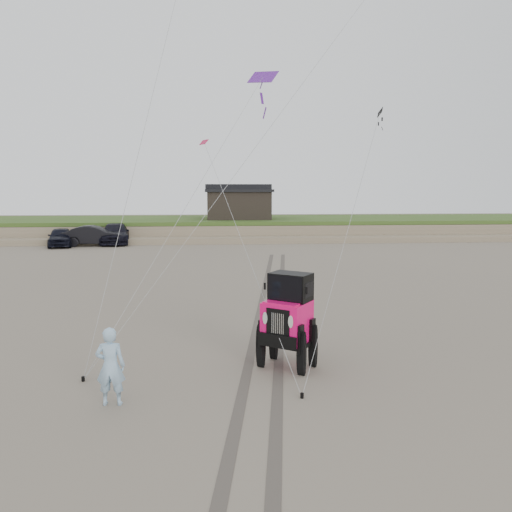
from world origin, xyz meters
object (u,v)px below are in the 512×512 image
object	(u,v)px
truck_a	(60,237)
truck_c	(115,234)
truck_b	(95,236)
jeep	(287,330)
man	(110,366)
cabin	(238,203)

from	to	relation	value
truck_a	truck_c	bearing A→B (deg)	10.85
truck_a	truck_b	bearing A→B (deg)	-7.87
jeep	man	distance (m)	4.52
cabin	truck_a	distance (m)	16.77
truck_a	truck_c	size ratio (longest dim) A/B	0.77
truck_c	jeep	xyz separation A→B (m)	(10.32, -30.68, 0.15)
cabin	truck_a	bearing A→B (deg)	-152.93
truck_c	man	size ratio (longest dim) A/B	3.38
cabin	jeep	distance (m)	36.53
cabin	truck_b	xyz separation A→B (m)	(-12.12, -7.32, -2.42)
truck_a	truck_c	world-z (taller)	truck_c
truck_c	jeep	size ratio (longest dim) A/B	1.09
truck_a	truck_b	xyz separation A→B (m)	(2.65, 0.23, 0.06)
truck_a	jeep	xyz separation A→B (m)	(14.34, -28.91, 0.23)
truck_c	man	distance (m)	33.22
truck_a	man	xyz separation A→B (m)	(10.26, -30.86, 0.10)
truck_c	man	bearing A→B (deg)	-86.15
truck_a	truck_b	world-z (taller)	truck_b
cabin	truck_a	world-z (taller)	cabin
truck_a	jeep	bearing A→B (deg)	-76.52
cabin	truck_a	xyz separation A→B (m)	(-14.77, -7.55, -2.48)
cabin	truck_b	world-z (taller)	cabin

